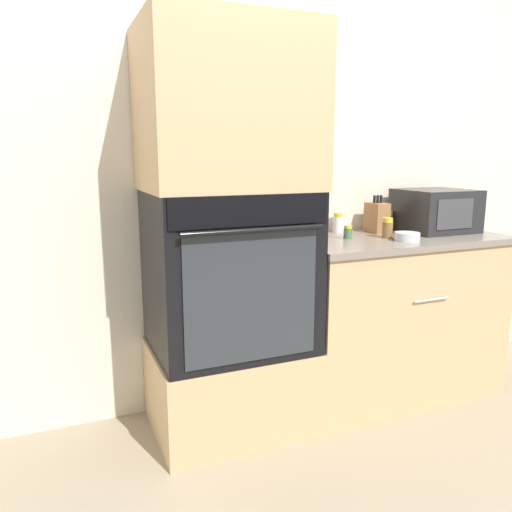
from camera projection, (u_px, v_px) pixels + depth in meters
name	position (u px, v px, depth m)	size (l,w,h in m)	color
ground_plane	(325.00, 437.00, 2.50)	(12.00, 12.00, 0.00)	gray
wall_back	(274.00, 180.00, 2.82)	(8.00, 0.05, 2.50)	beige
oven_cabinet_base	(231.00, 386.00, 2.58)	(0.79, 0.60, 0.44)	tan
wall_oven	(229.00, 271.00, 2.45)	(0.76, 0.64, 0.79)	black
oven_cabinet_upper	(227.00, 109.00, 2.30)	(0.79, 0.60, 0.75)	tan
counter_unit	(392.00, 315.00, 2.91)	(1.24, 0.63, 0.94)	tan
microwave	(435.00, 210.00, 2.97)	(0.41, 0.37, 0.25)	#232326
knife_block	(377.00, 217.00, 2.94)	(0.09, 0.14, 0.22)	olive
bowl	(407.00, 237.00, 2.65)	(0.13, 0.13, 0.05)	silver
condiment_jar_near	(338.00, 223.00, 2.94)	(0.06, 0.06, 0.12)	silver
condiment_jar_mid	(387.00, 228.00, 2.75)	(0.06, 0.06, 0.11)	brown
condiment_jar_far	(348.00, 232.00, 2.73)	(0.05, 0.05, 0.07)	#427047
condiment_jar_back	(389.00, 221.00, 3.02)	(0.05, 0.05, 0.12)	brown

